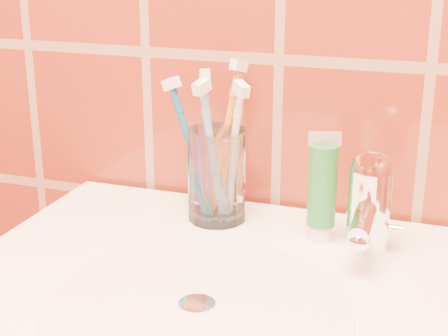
% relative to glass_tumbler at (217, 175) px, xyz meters
% --- Properties ---
extents(glass_tumbler, '(0.07, 0.07, 0.12)m').
position_rel_glass_tumbler_xyz_m(glass_tumbler, '(0.00, 0.00, 0.00)').
color(glass_tumbler, white).
rests_on(glass_tumbler, pedestal_sink).
extents(toothpaste_tube, '(0.04, 0.03, 0.13)m').
position_rel_glass_tumbler_xyz_m(toothpaste_tube, '(0.13, -0.02, 0.00)').
color(toothpaste_tube, white).
rests_on(toothpaste_tube, pedestal_sink).
extents(faucet, '(0.05, 0.11, 0.12)m').
position_rel_glass_tumbler_xyz_m(faucet, '(0.19, -0.03, 0.01)').
color(faucet, white).
rests_on(faucet, pedestal_sink).
extents(toothbrush_0, '(0.09, 0.11, 0.20)m').
position_rel_glass_tumbler_xyz_m(toothbrush_0, '(-0.02, 0.01, 0.03)').
color(toothbrush_0, '#7D4CA4').
rests_on(toothbrush_0, glass_tumbler).
extents(toothbrush_1, '(0.06, 0.12, 0.20)m').
position_rel_glass_tumbler_xyz_m(toothbrush_1, '(0.00, -0.02, 0.03)').
color(toothbrush_1, '#71A3C9').
rests_on(toothbrush_1, glass_tumbler).
extents(toothbrush_2, '(0.13, 0.12, 0.18)m').
position_rel_glass_tumbler_xyz_m(toothbrush_2, '(-0.03, 0.00, 0.03)').
color(toothbrush_2, '#0D5A74').
rests_on(toothbrush_2, glass_tumbler).
extents(toothbrush_3, '(0.09, 0.13, 0.21)m').
position_rel_glass_tumbler_xyz_m(toothbrush_3, '(0.00, 0.03, 0.04)').
color(toothbrush_3, '#C37922').
rests_on(toothbrush_3, glass_tumbler).
extents(toothbrush_4, '(0.11, 0.11, 0.20)m').
position_rel_glass_tumbler_xyz_m(toothbrush_4, '(0.02, -0.01, 0.03)').
color(toothbrush_4, silver).
rests_on(toothbrush_4, glass_tumbler).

